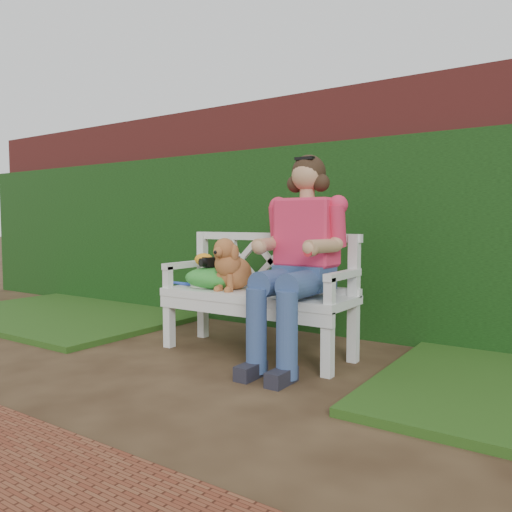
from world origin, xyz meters
The scene contains 11 objects.
ground centered at (0.00, 0.00, 0.00)m, with size 60.00×60.00×0.00m, color black.
brick_wall centered at (0.00, 1.90, 1.10)m, with size 10.00×0.30×2.20m, color maroon.
ivy_hedge centered at (0.00, 1.68, 0.85)m, with size 10.00×0.18×1.70m, color #1B4C16.
grass_left centered at (-2.40, 0.90, 0.03)m, with size 2.60×2.00×0.05m, color #224B15.
garden_bench centered at (0.10, 0.71, 0.24)m, with size 1.58×0.60×0.48m, color white, non-canonical shape.
seated_woman centered at (0.51, 0.69, 0.75)m, with size 0.63×0.84×1.49m, color #EE264D, non-canonical shape.
dog centered at (-0.10, 0.69, 0.69)m, with size 0.27×0.37×0.41m, color #A06C2A, non-canonical shape.
tennis_racket centered at (-0.39, 0.68, 0.49)m, with size 0.53×0.22×0.03m, color beige, non-canonical shape.
green_bag centered at (-0.30, 0.70, 0.56)m, with size 0.50×0.38×0.17m, color #1C9C19, non-canonical shape.
camera_item centered at (-0.34, 0.68, 0.69)m, with size 0.12×0.09×0.08m, color black.
baseball_glove centered at (-0.40, 0.70, 0.70)m, with size 0.17×0.12×0.11m, color orange.
Camera 1 is at (2.19, -2.40, 1.01)m, focal length 35.00 mm.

